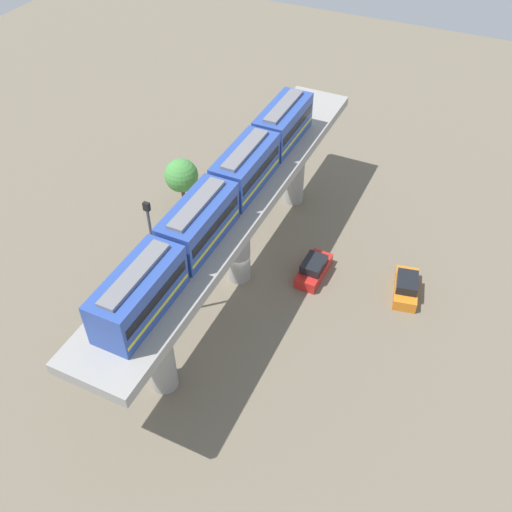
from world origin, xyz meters
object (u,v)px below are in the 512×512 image
(parked_car_red, at_px, (314,269))
(tree_near_viaduct, at_px, (181,176))
(parked_car_orange, at_px, (406,287))
(train, at_px, (223,194))
(signal_post, at_px, (155,259))

(parked_car_red, height_order, tree_near_viaduct, tree_near_viaduct)
(parked_car_orange, height_order, tree_near_viaduct, tree_near_viaduct)
(train, height_order, parked_car_orange, train)
(train, xyz_separation_m, signal_post, (3.40, 4.26, -3.94))
(parked_car_red, xyz_separation_m, signal_post, (8.93, 9.06, 5.32))
(tree_near_viaduct, bearing_deg, parked_car_orange, 173.29)
(train, distance_m, parked_car_red, 11.81)
(train, relative_size, tree_near_viaduct, 5.72)
(parked_car_red, distance_m, tree_near_viaduct, 15.47)
(parked_car_orange, relative_size, parked_car_red, 1.06)
(tree_near_viaduct, bearing_deg, parked_car_red, 165.35)
(train, xyz_separation_m, tree_near_viaduct, (9.25, -8.66, -6.80))
(parked_car_orange, distance_m, signal_post, 20.08)
(train, distance_m, signal_post, 6.72)
(parked_car_red, bearing_deg, signal_post, 46.66)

